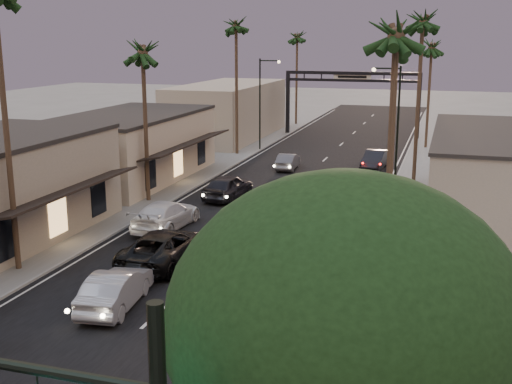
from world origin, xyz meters
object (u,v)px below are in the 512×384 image
Objects in this scene: palm_rc at (432,43)px; curbside_black at (296,337)px; palm_lc at (142,45)px; palm_rb at (423,16)px; palm_far at (297,34)px; streetlight_left at (263,97)px; arch at (352,87)px; palm_ra at (397,25)px; oncoming_pickup at (165,247)px; streetlight_right at (394,117)px; corner_tree at (348,337)px; palm_ld at (236,21)px; oncoming_silver at (116,289)px.

curbside_black is at bearing -92.96° from palm_rc.
palm_lc is 19.07m from palm_rb.
palm_lc is at bearing -90.41° from palm_far.
palm_far reaches higher than streetlight_left.
arch is 11.59m from palm_rc.
palm_ra is 15.22m from oncoming_pickup.
palm_lc is 15.92m from oncoming_pickup.
streetlight_right is 1.00× the size of streetlight_left.
curbside_black is (-2.40, -26.35, -11.71)m from palm_rb.
corner_tree is 53.15m from streetlight_left.
streetlight_left is 1.48× the size of oncoming_pickup.
palm_ld reaches higher than palm_rc.
palm_ra reaches higher than palm_lc.
palm_far is 2.73× the size of curbside_black.
corner_tree is at bearing -86.97° from palm_ra.
palm_far is (-16.90, 54.00, 0.00)m from palm_ra.
streetlight_left reaches higher than curbside_black.
streetlight_left is 0.63× the size of palm_ld.
streetlight_right is at bearing 149.24° from palm_rb.
palm_ld reaches higher than oncoming_pickup.
curbside_black is at bearing -83.25° from arch.
palm_rc is 46.73m from oncoming_silver.
streetlight_right is (-2.56, 37.55, -0.65)m from corner_tree.
corner_tree reaches higher than curbside_black.
oncoming_pickup is (6.02, -52.99, -10.60)m from palm_far.
palm_ra is at bearing -72.62° from palm_far.
palm_ra reaches higher than streetlight_right.
palm_lc is at bearing -121.56° from palm_rc.
streetlight_right is at bearing -95.05° from palm_rc.
palm_ra is 12.71m from curbside_black.
streetlight_right reaches higher than oncoming_silver.
palm_lc is (-15.52, -9.00, 5.14)m from streetlight_right.
streetlight_right is 1.86× the size of curbside_black.
palm_rc is 41.60m from oncoming_pickup.
palm_ra is at bearing -60.98° from palm_ld.
streetlight_left is (-16.40, 50.55, -0.65)m from corner_tree.
palm_ld and palm_rb have the same top height.
oncoming_silver is 8.35m from curbside_black.
palm_ra is at bearing -90.00° from palm_rc.
palm_far is 2.17× the size of oncoming_pickup.
palm_ra is 40.01m from palm_rc.
palm_rc is (8.60, -6.00, 4.94)m from arch.
palm_far reaches higher than curbside_black.
palm_ld reaches higher than streetlight_left.
palm_rc is at bearing -39.64° from palm_far.
arch is 52.94m from curbside_black.
oncoming_pickup is (-10.88, -18.99, -11.57)m from palm_rb.
corner_tree is 34.09m from palm_lc.
palm_rb reaches higher than oncoming_silver.
streetlight_right is 21.94m from palm_ra.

